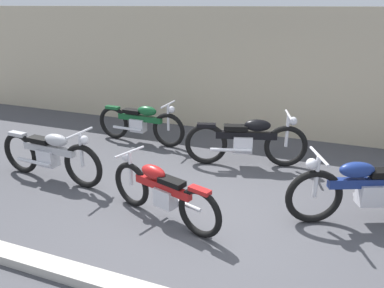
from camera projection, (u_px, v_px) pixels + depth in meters
The scene contains 7 objects.
ground_plane at pixel (212, 216), 5.29m from camera, with size 40.00×40.00×0.00m, color #47474C.
building_wall at pixel (269, 73), 8.22m from camera, with size 18.00×0.30×2.77m, color beige.
motorcycle_silver at pixel (51, 155), 6.23m from camera, with size 2.13×0.59×0.95m.
motorcycle_blue at pixel (366, 190), 5.01m from camera, with size 2.08×1.07×1.00m.
motorcycle_black at pixel (247, 141), 6.80m from camera, with size 2.17×0.87×1.00m.
motorcycle_red at pixel (162, 192), 5.07m from camera, with size 1.87×0.79×0.87m.
motorcycle_green at pixel (141, 123), 7.94m from camera, with size 2.08×0.58×0.93m.
Camera 1 is at (1.39, -4.39, 2.81)m, focal length 34.95 mm.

